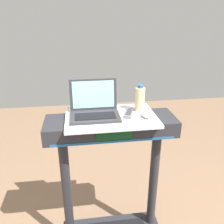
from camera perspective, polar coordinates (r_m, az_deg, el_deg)
The scene contains 5 objects.
desk_board at distance 1.60m, azimuth -0.25°, elevation -1.29°, with size 0.61×0.40×0.02m, color silver.
laptop at distance 1.60m, azimuth -4.25°, elevation 0.76°, with size 0.33×0.25×0.23m.
computer_mouse at distance 1.59m, azimuth 8.19°, elevation -0.65°, with size 0.06×0.10×0.03m, color #B2B2B7.
water_bottle at distance 1.66m, azimuth 6.75°, elevation 3.13°, with size 0.07×0.07×0.19m.
tv_remote at distance 1.62m, azimuth 4.16°, elevation -0.23°, with size 0.10×0.17×0.02m.
Camera 1 is at (-0.20, -0.75, 1.81)m, focal length 37.79 mm.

